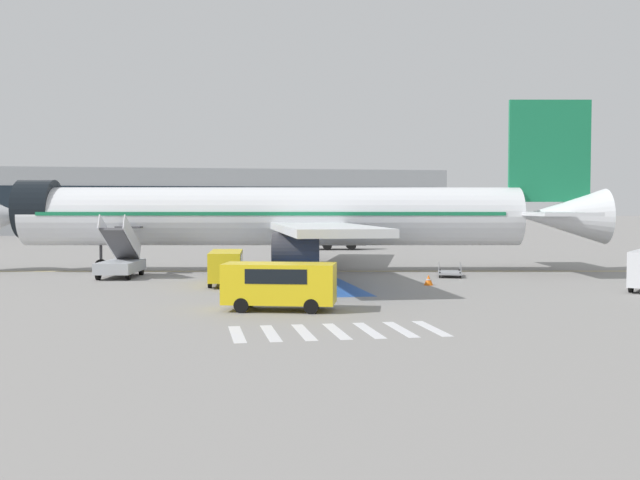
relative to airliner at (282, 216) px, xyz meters
name	(u,v)px	position (x,y,z in m)	size (l,w,h in m)	color
ground_plane	(288,272)	(0.35, -0.46, -3.84)	(600.00, 600.00, 0.00)	gray
apron_leadline_yellow	(273,271)	(-0.66, 0.11, -3.84)	(0.20, 78.43, 0.01)	gold
apron_stand_patch_blue	(294,287)	(-0.66, -10.42, -3.84)	(6.97, 10.39, 0.01)	#2856A8
apron_walkway_bar_0	(237,334)	(-4.86, -25.57, -3.84)	(0.44, 3.60, 0.01)	silver
apron_walkway_bar_1	(271,333)	(-3.66, -25.57, -3.84)	(0.44, 3.60, 0.01)	silver
apron_walkway_bar_2	(304,332)	(-2.46, -25.57, -3.84)	(0.44, 3.60, 0.01)	silver
apron_walkway_bar_3	(337,331)	(-1.26, -25.57, -3.84)	(0.44, 3.60, 0.01)	silver
apron_walkway_bar_4	(369,330)	(-0.06, -25.57, -3.84)	(0.44, 3.60, 0.01)	silver
apron_walkway_bar_5	(400,329)	(1.14, -25.57, -3.84)	(0.44, 3.60, 0.01)	silver
apron_walkway_bar_6	(432,328)	(2.34, -25.57, -3.84)	(0.44, 3.60, 0.01)	silver
airliner	(282,216)	(0.00, 0.00, 0.00)	(44.98, 35.08, 11.96)	silver
boarding_stairs_forward	(121,262)	(-10.77, -2.76, -2.85)	(2.99, 5.48, 4.06)	#ADB2BA
fuel_tanker	(319,233)	(7.22, 25.87, -2.06)	(10.29, 3.93, 3.52)	#38383D
service_van_1	(226,265)	(-4.37, -8.74, -2.66)	(2.26, 4.93, 1.96)	yellow
service_van_2	(280,282)	(-2.62, -19.76, -2.60)	(5.21, 3.31, 2.06)	yellow
baggage_cart	(450,273)	(10.15, -6.01, -3.59)	(2.26, 2.95, 0.87)	gray
ground_crew_0	(216,262)	(-4.76, -3.99, -2.85)	(0.44, 0.25, 1.73)	#191E38
ground_crew_1	(288,264)	(-0.42, -6.30, -2.86)	(0.32, 0.47, 1.70)	black
traffic_cone_0	(429,280)	(7.13, -10.79, -3.54)	(0.54, 0.54, 0.60)	orange
terminal_building	(163,202)	(-10.53, 77.89, 1.59)	(96.75, 12.10, 10.87)	#9EA3A8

